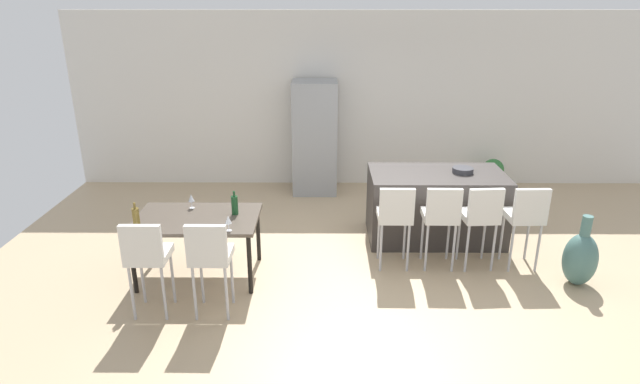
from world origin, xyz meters
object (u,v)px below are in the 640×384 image
Objects in this scene: kitchen_island at (435,206)px; bar_chair_middle at (441,214)px; wine_bottle_middle at (235,205)px; dining_chair_near at (147,253)px; wine_bottle_near at (136,219)px; bar_chair_right at (481,214)px; bar_chair_far at (526,214)px; potted_plant at (493,173)px; fruit_bowl at (463,170)px; dining_chair_far at (210,254)px; wine_glass_right at (191,198)px; dining_table at (197,222)px; refrigerator at (315,137)px; wine_glass_left at (228,220)px; floor_vase at (580,258)px; bar_chair_left at (395,214)px.

kitchen_island is 1.68× the size of bar_chair_middle.
wine_bottle_middle is at bearing -177.28° from bar_chair_middle.
dining_chair_near is 3.37× the size of wine_bottle_near.
bar_chair_right is 1.00× the size of bar_chair_far.
bar_chair_middle is 1.00× the size of dining_chair_near.
bar_chair_middle and dining_chair_near have the same top height.
potted_plant is at bearing 36.18° from wine_bottle_middle.
fruit_bowl is at bearing 28.02° from dining_chair_near.
kitchen_island is at bearing 35.73° from dining_chair_far.
wine_glass_right is at bearing -165.43° from kitchen_island.
wine_glass_right is (-3.05, -0.79, 0.40)m from kitchen_island.
dining_table is 0.87m from dining_chair_far.
fruit_bowl is at bearing 62.95° from bar_chair_middle.
bar_chair_middle is 1.01m from fruit_bowl.
refrigerator is at bearing 132.76° from bar_chair_far.
wine_bottle_near is at bearing 179.18° from wine_glass_left.
wine_glass_right is 0.09× the size of refrigerator.
bar_chair_far is at bearing 9.65° from wine_glass_left.
wine_glass_left is (0.98, -0.01, -0.00)m from wine_bottle_near.
dining_chair_near is (-3.59, -1.03, 0.00)m from bar_chair_right.
refrigerator is at bearing 136.87° from fruit_bowl.
potted_plant is (2.98, -0.01, -0.60)m from refrigerator.
wine_glass_right reaches higher than floor_vase.
bar_chair_right is 3.37× the size of wine_bottle_near.
fruit_bowl is at bearing 13.45° from wine_glass_right.
bar_chair_right is 3.14m from dining_chair_far.
bar_chair_left is 2.40m from wine_glass_right.
potted_plant is at bearing 34.30° from dining_table.
dining_chair_near is at bearing -158.34° from bar_chair_left.
bar_chair_far is 3.87× the size of fruit_bowl.
refrigerator is (0.87, 3.29, 0.06)m from wine_glass_left.
kitchen_island is at bearing 135.39° from bar_chair_far.
bar_chair_far is at bearing 143.84° from floor_vase.
fruit_bowl is (0.45, 0.87, 0.26)m from bar_chair_middle.
bar_chair_left and bar_chair_right have the same top height.
bar_chair_right is 3.37m from refrigerator.
wine_glass_left is at bearing -104.75° from refrigerator.
wine_glass_left is (0.74, 0.45, 0.17)m from dining_chair_near.
dining_chair_far is at bearing -160.87° from bar_chair_right.
dining_chair_far is at bearing -104.69° from refrigerator.
floor_vase is (3.91, -0.27, -0.53)m from wine_bottle_middle.
wine_bottle_middle is at bearing 83.15° from dining_chair_far.
dining_table is (-2.94, -1.07, 0.22)m from kitchen_island.
bar_chair_far is at bearing 14.03° from dining_chair_near.
dining_chair_far is 1.00m from wine_bottle_near.
dining_chair_far is 3.52m from fruit_bowl.
dining_table is 0.68m from wine_bottle_near.
potted_plant is at bearing 69.77° from bar_chair_right.
fruit_bowl is at bearing 32.82° from dining_chair_far.
wine_glass_left is (0.01, -0.46, 0.01)m from wine_bottle_middle.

